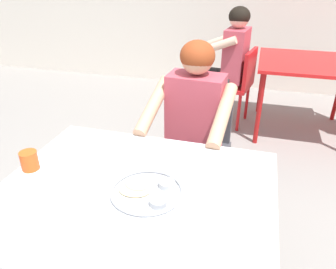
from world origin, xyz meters
TOP-DOWN VIEW (x-y plane):
  - table_foreground at (0.07, 0.03)m, footprint 1.15×0.95m
  - thali_tray at (0.13, 0.03)m, footprint 0.30×0.30m
  - drinking_cup at (-0.44, 0.06)m, footprint 0.08×0.08m
  - chair_foreground at (0.17, 0.99)m, footprint 0.46×0.44m
  - diner_foreground at (0.16, 0.77)m, footprint 0.52×0.57m
  - table_background_red at (0.98, 2.34)m, footprint 0.94×0.91m
  - chair_red_left at (0.31, 2.34)m, footprint 0.50×0.49m
  - patron_background at (0.19, 2.35)m, footprint 0.59×0.55m

SIDE VIEW (x-z plane):
  - chair_red_left at x=0.31m, z-range 0.07..0.88m
  - chair_foreground at x=0.17m, z-range 0.06..0.90m
  - table_foreground at x=0.07m, z-range 0.30..1.02m
  - table_background_red at x=0.98m, z-range 0.29..1.03m
  - diner_foreground at x=0.16m, z-range 0.11..1.29m
  - patron_background at x=0.19m, z-range 0.12..1.33m
  - thali_tray at x=0.13m, z-range 0.72..0.75m
  - drinking_cup at x=-0.44m, z-range 0.73..0.82m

